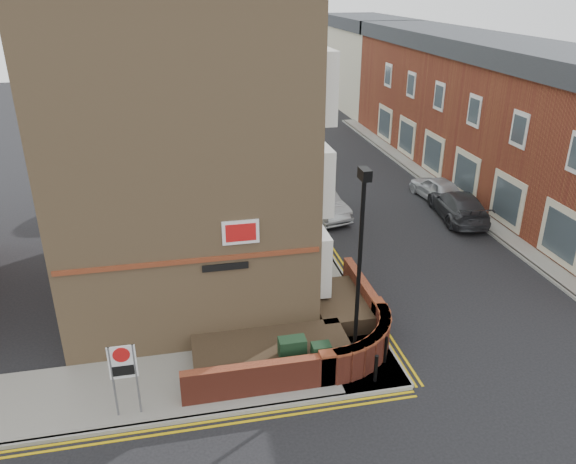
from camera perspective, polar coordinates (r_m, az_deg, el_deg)
The scene contains 27 objects.
ground at distance 16.55m, azimuth 2.48°, elevation -16.95°, with size 120.00×120.00×0.00m, color black.
pavement_corner at distance 17.34m, azimuth -10.48°, elevation -14.92°, with size 13.00×3.00×0.12m, color gray.
pavement_main at distance 30.51m, azimuth -1.24°, elevation 3.43°, with size 2.00×32.00×0.12m, color gray.
pavement_far at distance 31.75m, azimuth 19.77°, elevation 2.80°, with size 4.00×40.00×0.12m, color gray.
kerb_side at distance 16.19m, azimuth -10.26°, elevation -18.23°, with size 13.00×0.15×0.12m, color gray.
kerb_main_near at distance 30.70m, azimuth 0.60°, elevation 3.57°, with size 0.15×32.00×0.12m, color gray.
kerb_main_far at distance 30.77m, azimuth 16.57°, elevation 2.57°, with size 0.15×40.00×0.12m, color gray.
yellow_lines_side at distance 16.05m, azimuth -10.20°, elevation -18.97°, with size 13.00×0.28×0.01m, color gold.
yellow_lines_main at distance 30.77m, azimuth 1.05°, elevation 3.50°, with size 0.28×32.00×0.01m, color gold.
corner_building at distance 20.58m, azimuth -10.69°, elevation 10.71°, with size 8.95×10.40×13.60m.
garden_wall at distance 18.45m, azimuth 0.54°, elevation -11.95°, with size 6.80×6.00×1.20m, color maroon, non-canonical shape.
lamppost at distance 15.99m, azimuth 7.22°, elevation -4.16°, with size 0.25×0.50×6.30m.
utility_cabinet_large at distance 17.03m, azimuth 0.43°, elevation -12.45°, with size 0.80×0.45×1.20m, color black.
utility_cabinet_small at distance 16.98m, azimuth 3.35°, elevation -12.83°, with size 0.55×0.40×1.10m, color black.
bollard_near at distance 16.99m, azimuth 8.92°, elevation -13.53°, with size 0.11×0.11×0.90m, color black.
bollard_far at distance 17.77m, azimuth 9.87°, elevation -11.70°, with size 0.11×0.11×0.90m, color black.
zone_sign at distance 15.67m, azimuth -16.40°, elevation -13.09°, with size 0.72×0.07×2.20m.
far_terrace at distance 34.71m, azimuth 19.52°, elevation 11.49°, with size 5.40×30.40×8.00m.
far_terrace_cream at distance 53.53m, azimuth 7.88°, elevation 16.67°, with size 5.40×12.40×8.00m.
tree_near at distance 27.31m, azimuth -0.55°, elevation 11.13°, with size 3.64×3.65×6.70m.
tree_mid at distance 34.95m, azimuth -3.23°, elevation 14.82°, with size 4.03×4.03×7.42m.
tree_far at distance 42.82m, azimuth -4.96°, elevation 16.12°, with size 3.81×3.81×7.00m.
traffic_light_assembly at distance 38.33m, azimuth -3.25°, elevation 11.98°, with size 0.20×0.16×4.20m.
silver_car_near at distance 28.27m, azimuth 3.03°, elevation 3.14°, with size 1.56×4.48×1.48m, color gray.
red_car_main at distance 36.13m, azimuth -0.51°, elevation 7.78°, with size 2.19×4.76×1.32m, color #9D1A11.
grey_car_far at distance 29.11m, azimuth 16.90°, elevation 2.64°, with size 1.95×4.79×1.39m, color #2D2E32.
silver_car_far at distance 31.31m, azimuth 14.91°, elevation 4.31°, with size 1.54×3.83×1.31m, color #B8BCC1.
Camera 1 is at (-3.24, -12.03, 10.89)m, focal length 35.00 mm.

